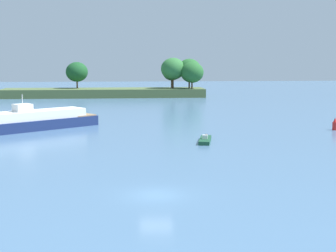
# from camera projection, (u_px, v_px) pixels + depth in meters

# --- Properties ---
(ground_plane) EXTENTS (400.00, 400.00, 0.00)m
(ground_plane) POSITION_uv_depth(u_px,v_px,m) (156.00, 195.00, 36.09)
(ground_plane) COLOR #476B8E
(treeline_island) EXTENTS (56.47, 11.11, 10.99)m
(treeline_island) POSITION_uv_depth(u_px,v_px,m) (129.00, 83.00, 134.02)
(treeline_island) COLOR #4C6038
(treeline_island) RESTS_ON ground
(small_motorboat) EXTENTS (2.50, 5.72, 0.96)m
(small_motorboat) POSITION_uv_depth(u_px,v_px,m) (205.00, 140.00, 59.77)
(small_motorboat) COLOR #19472D
(small_motorboat) RESTS_ON ground
(white_riverboat) EXTENTS (17.57, 14.92, 5.31)m
(white_riverboat) POSITION_uv_depth(u_px,v_px,m) (38.00, 120.00, 70.94)
(white_riverboat) COLOR navy
(white_riverboat) RESTS_ON ground
(channel_buoy_red) EXTENTS (0.70, 0.70, 1.90)m
(channel_buoy_red) POSITION_uv_depth(u_px,v_px,m) (335.00, 125.00, 69.87)
(channel_buoy_red) COLOR red
(channel_buoy_red) RESTS_ON ground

